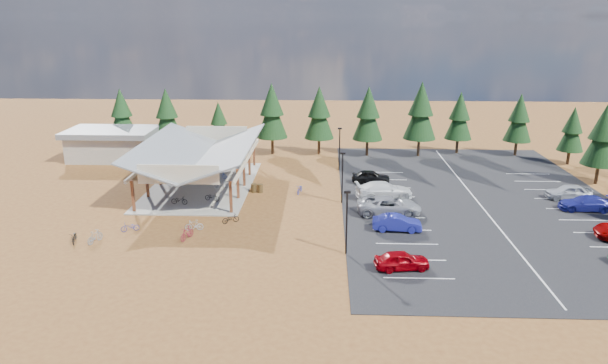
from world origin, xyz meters
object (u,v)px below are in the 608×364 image
at_px(bike_1, 174,183).
at_px(bike_5, 221,183).
at_px(car_2, 389,206).
at_px(lamp_post_2, 340,146).
at_px(bike_10, 130,227).
at_px(outbuilding, 112,144).
at_px(car_3, 384,190).
at_px(bike_3, 210,162).
at_px(bike_2, 185,175).
at_px(bike_9, 95,237).
at_px(trash_bin_0, 254,188).
at_px(bike_7, 230,163).
at_px(bike_12, 231,218).
at_px(trash_bin_1, 260,188).
at_px(bike_11, 187,233).
at_px(car_4, 371,177).
at_px(car_1, 397,223).
at_px(bike_13, 194,225).
at_px(car_7, 585,203).
at_px(bike_4, 212,197).
at_px(bike_14, 300,189).
at_px(car_0, 402,260).
at_px(bike_6, 220,175).
at_px(bike_8, 74,237).
at_px(bike_pavilion, 200,152).
at_px(lamp_post_0, 347,218).
at_px(lamp_post_1, 342,174).
at_px(bike_0, 179,200).
at_px(car_8, 568,192).

relative_size(bike_1, bike_5, 0.83).
bearing_deg(bike_5, car_2, -127.81).
height_order(lamp_post_2, bike_10, lamp_post_2).
height_order(outbuilding, car_3, outbuilding).
xyz_separation_m(bike_3, car_2, (19.99, -15.79, 0.24)).
height_order(lamp_post_2, bike_2, lamp_post_2).
bearing_deg(bike_9, trash_bin_0, -110.32).
relative_size(bike_2, bike_7, 1.12).
bearing_deg(bike_1, bike_12, -160.27).
distance_m(bike_10, bike_12, 8.58).
height_order(outbuilding, lamp_post_2, lamp_post_2).
relative_size(lamp_post_2, car_2, 0.86).
relative_size(trash_bin_1, bike_11, 0.50).
bearing_deg(trash_bin_1, car_4, 18.05).
bearing_deg(car_1, bike_13, 95.40).
xyz_separation_m(bike_2, car_7, (40.38, -8.30, 0.16)).
bearing_deg(bike_3, bike_11, -156.17).
bearing_deg(bike_10, trash_bin_1, 114.95).
relative_size(bike_4, bike_11, 0.87).
xyz_separation_m(bike_14, car_7, (27.24, -4.11, 0.26)).
bearing_deg(bike_12, car_0, -153.83).
height_order(lamp_post_2, bike_3, lamp_post_2).
relative_size(bike_3, bike_6, 1.12).
relative_size(bike_12, car_3, 0.28).
height_order(bike_8, bike_13, bike_13).
distance_m(car_3, car_4, 5.30).
xyz_separation_m(bike_pavilion, bike_13, (2.12, -12.74, -3.35)).
bearing_deg(bike_13, lamp_post_0, 61.19).
bearing_deg(bike_5, bike_11, 163.57).
xyz_separation_m(lamp_post_0, bike_4, (-12.84, 11.78, -2.46)).
bearing_deg(bike_12, outbuilding, 8.98).
height_order(lamp_post_1, bike_11, lamp_post_1).
height_order(lamp_post_0, trash_bin_1, lamp_post_0).
bearing_deg(lamp_post_2, car_2, -74.20).
bearing_deg(bike_pavilion, bike_4, -67.56).
bearing_deg(car_4, car_0, -178.13).
bearing_deg(bike_6, bike_4, -158.75).
xyz_separation_m(bike_3, bike_13, (2.83, -20.39, -0.15)).
distance_m(bike_0, car_3, 20.32).
distance_m(bike_2, bike_9, 17.89).
bearing_deg(car_4, bike_6, 87.72).
bearing_deg(bike_8, car_4, 17.30).
distance_m(bike_pavilion, bike_9, 16.86).
height_order(car_4, car_7, car_4).
height_order(bike_8, car_1, car_1).
bearing_deg(car_4, bike_5, 100.22).
xyz_separation_m(outbuilding, bike_6, (15.50, -8.47, -1.52)).
height_order(bike_13, bike_14, bike_14).
distance_m(bike_8, car_4, 30.80).
distance_m(bike_13, car_8, 36.93).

